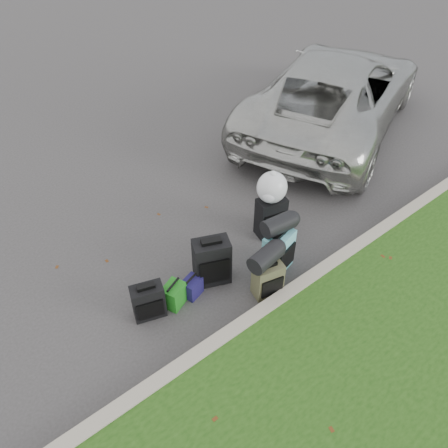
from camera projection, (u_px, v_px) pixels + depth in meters
ground at (238, 257)px, 6.33m from camera, size 120.00×120.00×0.00m
curb at (287, 295)px, 5.70m from camera, size 120.00×0.18×0.15m
suv at (335, 92)px, 8.74m from camera, size 6.09×4.54×1.54m
suitcase_small_black at (148, 301)px, 5.40m from camera, size 0.45×0.33×0.50m
suitcase_large_black_left at (212, 262)px, 5.78m from camera, size 0.55×0.45×0.69m
suitcase_olive at (268, 279)px, 5.67m from camera, size 0.42×0.31×0.51m
suitcase_teal at (278, 252)px, 5.96m from camera, size 0.49×0.36×0.64m
suitcase_large_black_right at (271, 216)px, 6.52m from camera, size 0.47×0.35×0.64m
tote_green at (174, 295)px, 5.59m from camera, size 0.35×0.32×0.32m
tote_navy at (192, 287)px, 5.73m from camera, size 0.30×0.26×0.27m
duffel_left at (266, 257)px, 5.44m from camera, size 0.50×0.32×0.25m
duffel_right at (279, 225)px, 5.72m from camera, size 0.47×0.30×0.25m
trash_bag at (272, 187)px, 6.16m from camera, size 0.45×0.45×0.45m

